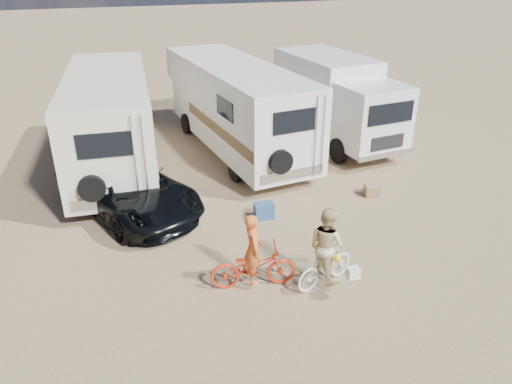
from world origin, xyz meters
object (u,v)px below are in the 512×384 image
object	(u,v)px
bike_man	(253,267)
bike_parked	(344,146)
cooler	(264,211)
rv_main	(236,109)
box_truck	(337,102)
rv_left	(111,124)
dark_suv	(128,188)
crate	(372,190)
bike_woman	(325,266)
rider_woman	(326,251)
rider_man	(253,255)

from	to	relation	value
bike_man	bike_parked	world-z (taller)	bike_man
bike_parked	cooler	size ratio (longest dim) A/B	2.85
rv_main	bike_man	xyz separation A→B (m)	(-2.13, -8.74, -1.16)
rv_main	box_truck	bearing A→B (deg)	-11.98
rv_left	bike_parked	size ratio (longest dim) A/B	5.19
dark_suv	crate	bearing A→B (deg)	-35.30
box_truck	bike_woman	size ratio (longest dim) A/B	3.92
dark_suv	bike_woman	world-z (taller)	dark_suv
box_truck	rv_left	bearing A→B (deg)	174.81
rv_left	bike_woman	world-z (taller)	rv_left
bike_woman	box_truck	bearing A→B (deg)	-46.47
bike_parked	dark_suv	bearing A→B (deg)	143.04
bike_man	bike_parked	bearing A→B (deg)	-31.64
bike_parked	crate	size ratio (longest dim) A/B	3.68
cooler	rv_main	bearing A→B (deg)	86.56
bike_man	rider_woman	distance (m)	1.75
crate	box_truck	bearing A→B (deg)	77.04
dark_suv	bike_woman	size ratio (longest dim) A/B	3.20
bike_woman	bike_man	bearing A→B (deg)	55.66
bike_man	cooler	world-z (taller)	bike_man
dark_suv	cooler	size ratio (longest dim) A/B	9.48
box_truck	bike_parked	bearing A→B (deg)	-111.26
bike_woman	cooler	size ratio (longest dim) A/B	2.96
rider_woman	bike_parked	distance (m)	8.33
bike_man	rider_man	xyz separation A→B (m)	(0.00, 0.00, 0.33)
bike_man	crate	world-z (taller)	bike_man
rv_left	rider_woman	size ratio (longest dim) A/B	4.54
cooler	bike_woman	bearing A→B (deg)	-80.47
bike_woman	bike_parked	xyz separation A→B (m)	(4.22, 7.16, -0.08)
box_truck	bike_parked	distance (m)	2.15
cooler	crate	distance (m)	3.84
bike_man	cooler	distance (m)	3.35
dark_suv	rider_man	distance (m)	5.34
box_truck	bike_parked	world-z (taller)	box_truck
rv_main	bike_parked	xyz separation A→B (m)	(3.73, -2.05, -1.27)
rider_woman	bike_woman	bearing A→B (deg)	71.40
cooler	crate	bearing A→B (deg)	9.13
bike_woman	cooler	distance (m)	3.55
rv_left	cooler	world-z (taller)	rv_left
rv_main	bike_parked	bearing A→B (deg)	-35.60
bike_man	bike_woman	world-z (taller)	bike_man
rv_main	bike_man	bearing A→B (deg)	-110.54
dark_suv	bike_woman	xyz separation A→B (m)	(4.06, -5.23, -0.25)
bike_woman	rv_main	bearing A→B (deg)	-21.66
box_truck	rv_main	bearing A→B (deg)	168.65
rv_main	rv_left	size ratio (longest dim) A/B	1.09
crate	cooler	bearing A→B (deg)	-175.44
bike_woman	rider_man	size ratio (longest dim) A/B	0.98
bike_woman	rider_woman	xyz separation A→B (m)	(0.00, 0.00, 0.42)
rv_left	rv_main	bearing A→B (deg)	10.52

